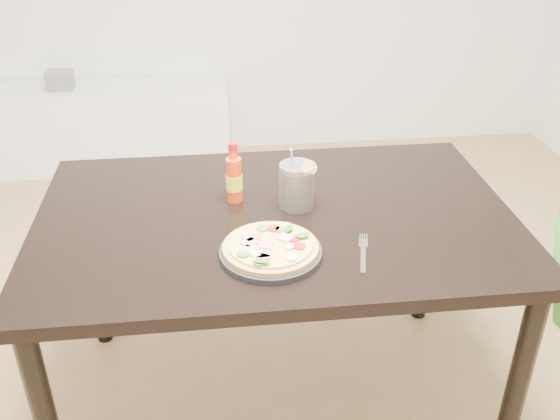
{
  "coord_description": "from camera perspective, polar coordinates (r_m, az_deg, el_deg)",
  "views": [
    {
      "loc": [
        -0.2,
        -1.55,
        1.66
      ],
      "look_at": [
        -0.03,
        -0.08,
        0.83
      ],
      "focal_mm": 40.0,
      "sensor_mm": 36.0,
      "label": 1
    }
  ],
  "objects": [
    {
      "name": "cola_cup",
      "position": [
        1.85,
        1.53,
        2.16
      ],
      "size": [
        0.11,
        0.1,
        0.19
      ],
      "rotation": [
        0.0,
        0.0,
        -0.4
      ],
      "color": "black",
      "rests_on": "dining_table"
    },
    {
      "name": "hot_sauce_bottle",
      "position": [
        1.88,
        -4.22,
        2.91
      ],
      "size": [
        0.05,
        0.05,
        0.19
      ],
      "rotation": [
        0.0,
        0.0,
        0.01
      ],
      "color": "red",
      "rests_on": "dining_table"
    },
    {
      "name": "floor",
      "position": [
        2.28,
        0.43,
        -17.34
      ],
      "size": [
        4.5,
        4.5,
        0.0
      ],
      "primitive_type": "plane",
      "color": "#9E7A51",
      "rests_on": "ground"
    },
    {
      "name": "fork",
      "position": [
        1.67,
        7.62,
        -3.78
      ],
      "size": [
        0.06,
        0.19,
        0.0
      ],
      "rotation": [
        0.0,
        0.0,
        -0.24
      ],
      "color": "silver",
      "rests_on": "dining_table"
    },
    {
      "name": "pizza",
      "position": [
        1.63,
        -0.86,
        -3.36
      ],
      "size": [
        0.25,
        0.25,
        0.03
      ],
      "color": "tan",
      "rests_on": "plate"
    },
    {
      "name": "media_console",
      "position": [
        3.93,
        -15.12,
        7.41
      ],
      "size": [
        1.4,
        0.34,
        0.5
      ],
      "primitive_type": "cube",
      "color": "white",
      "rests_on": "ground"
    },
    {
      "name": "dining_table",
      "position": [
        1.88,
        -0.42,
        -2.54
      ],
      "size": [
        1.4,
        0.9,
        0.75
      ],
      "color": "black",
      "rests_on": "ground"
    },
    {
      "name": "plate",
      "position": [
        1.64,
        -0.86,
        -3.92
      ],
      "size": [
        0.27,
        0.27,
        0.02
      ],
      "primitive_type": "cylinder",
      "color": "black",
      "rests_on": "dining_table"
    },
    {
      "name": "cd_stack",
      "position": [
        3.86,
        -19.47,
        11.14
      ],
      "size": [
        0.14,
        0.12,
        0.1
      ],
      "color": "slate",
      "rests_on": "media_console"
    }
  ]
}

